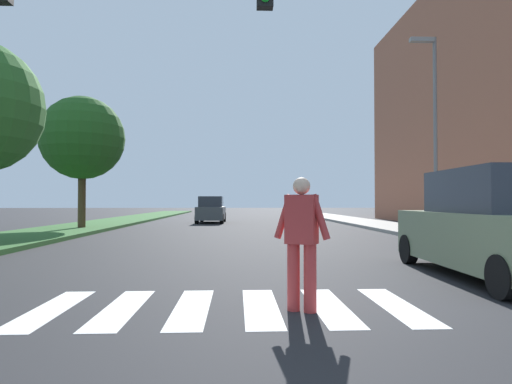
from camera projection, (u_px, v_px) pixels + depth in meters
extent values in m
plane|color=#262628|center=(235.00, 222.00, 29.47)|extent=(140.00, 140.00, 0.00)
cube|color=silver|center=(51.00, 309.00, 5.68)|extent=(0.45, 2.20, 0.01)
cube|color=silver|center=(122.00, 308.00, 5.72)|extent=(0.45, 2.20, 0.01)
cube|color=silver|center=(192.00, 308.00, 5.76)|extent=(0.45, 2.20, 0.01)
cube|color=silver|center=(261.00, 307.00, 5.80)|extent=(0.45, 2.20, 0.01)
cube|color=silver|center=(329.00, 306.00, 5.83)|extent=(0.45, 2.20, 0.01)
cube|color=silver|center=(396.00, 305.00, 5.87)|extent=(0.45, 2.20, 0.01)
cube|color=#2D5B28|center=(108.00, 223.00, 27.14)|extent=(3.70, 64.00, 0.15)
cylinder|color=#4C3823|center=(82.00, 195.00, 21.29)|extent=(0.36, 0.36, 3.11)
sphere|color=#23561E|center=(82.00, 138.00, 21.35)|extent=(3.99, 3.99, 3.99)
cube|color=#9E9991|center=(365.00, 222.00, 27.83)|extent=(3.00, 64.00, 0.15)
cylinder|color=slate|center=(435.00, 135.00, 16.80)|extent=(0.14, 0.14, 7.50)
cube|color=gray|center=(422.00, 40.00, 16.86)|extent=(0.90, 0.24, 0.16)
cylinder|color=#B23333|center=(310.00, 278.00, 5.54)|extent=(0.22, 0.22, 0.85)
cylinder|color=#B23333|center=(294.00, 277.00, 5.63)|extent=(0.22, 0.22, 0.85)
cube|color=#B23333|center=(302.00, 219.00, 5.60)|extent=(0.45, 0.39, 0.62)
cylinder|color=#B23333|center=(320.00, 217.00, 5.50)|extent=(0.28, 0.20, 0.58)
cylinder|color=#B23333|center=(284.00, 216.00, 5.70)|extent=(0.28, 0.20, 0.58)
sphere|color=beige|center=(302.00, 186.00, 5.61)|extent=(0.30, 0.30, 0.22)
cube|color=gray|center=(492.00, 239.00, 8.08)|extent=(2.02, 4.65, 0.96)
cube|color=#2D333D|center=(499.00, 191.00, 7.87)|extent=(1.74, 2.57, 0.79)
cylinder|color=black|center=(409.00, 249.00, 9.90)|extent=(0.24, 0.65, 0.64)
cylinder|color=black|center=(486.00, 249.00, 9.93)|extent=(0.24, 0.65, 0.64)
cylinder|color=black|center=(504.00, 277.00, 6.21)|extent=(0.24, 0.65, 0.64)
cube|color=#474C51|center=(211.00, 213.00, 29.09)|extent=(1.79, 4.20, 0.83)
cube|color=#2D333D|center=(211.00, 202.00, 28.90)|extent=(1.54, 1.90, 0.68)
cylinder|color=black|center=(202.00, 217.00, 30.70)|extent=(0.23, 0.64, 0.64)
cylinder|color=black|center=(224.00, 217.00, 30.74)|extent=(0.23, 0.64, 0.64)
cylinder|color=black|center=(197.00, 219.00, 27.43)|extent=(0.23, 0.64, 0.64)
cylinder|color=black|center=(222.00, 219.00, 27.47)|extent=(0.23, 0.64, 0.64)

